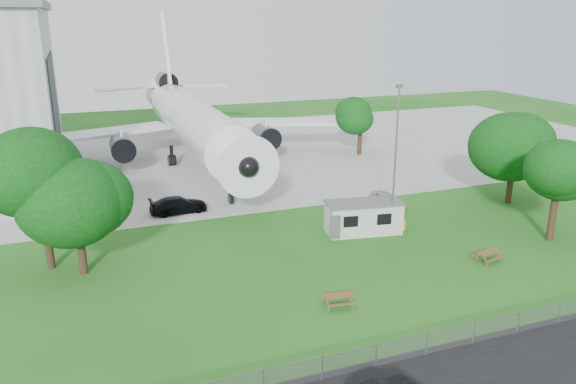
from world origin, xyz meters
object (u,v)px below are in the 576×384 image
object	(u,v)px
picnic_west	(338,306)
site_cabin	(364,217)
picnic_east	(487,261)
airliner	(192,119)

from	to	relation	value
picnic_west	site_cabin	bearing A→B (deg)	62.16
site_cabin	picnic_east	distance (m)	10.18
picnic_west	picnic_east	world-z (taller)	same
airliner	picnic_east	distance (m)	39.74
airliner	picnic_east	size ratio (longest dim) A/B	26.52
site_cabin	airliner	bearing A→B (deg)	106.15
site_cabin	picnic_east	world-z (taller)	site_cabin
airliner	site_cabin	distance (m)	29.94
site_cabin	picnic_east	xyz separation A→B (m)	(5.71, -8.33, -1.31)
airliner	site_cabin	xyz separation A→B (m)	(8.25, -28.50, -3.96)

